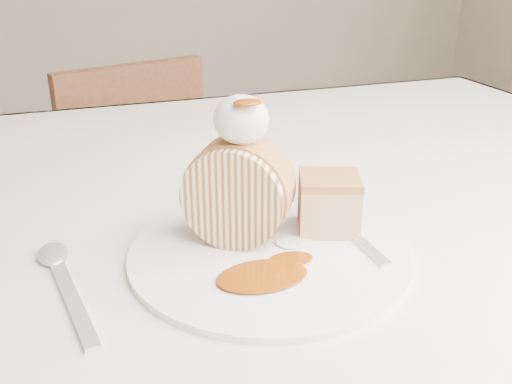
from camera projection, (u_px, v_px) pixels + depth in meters
name	position (u px, v px, depth m)	size (l,w,h in m)	color
table	(228.00, 245.00, 0.77)	(1.40, 0.90, 0.75)	silver
chair_far	(126.00, 186.00, 1.51)	(0.46, 0.46, 0.78)	brown
plate	(269.00, 253.00, 0.57)	(0.28, 0.28, 0.01)	white
roulade_slice	(238.00, 192.00, 0.57)	(0.10, 0.10, 0.06)	#FFECB1
cake_chunk	(329.00, 206.00, 0.60)	(0.06, 0.06, 0.05)	#C7824B
whipped_cream	(241.00, 119.00, 0.54)	(0.05, 0.05, 0.05)	white
caramel_drizzle	(247.00, 96.00, 0.51)	(0.03, 0.02, 0.01)	#7F3505
caramel_pool	(262.00, 276.00, 0.52)	(0.09, 0.06, 0.00)	#7F3505
fork	(356.00, 237.00, 0.59)	(0.02, 0.16, 0.00)	silver
spoon	(74.00, 303.00, 0.49)	(0.03, 0.17, 0.00)	silver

